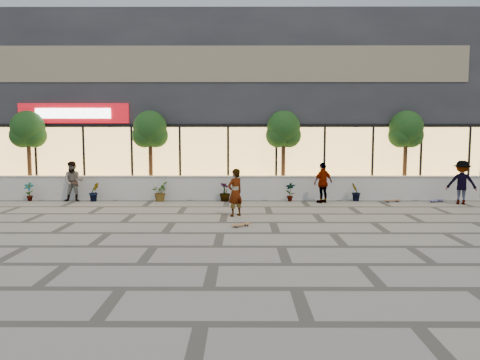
{
  "coord_description": "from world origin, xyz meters",
  "views": [
    {
      "loc": [
        0.62,
        -13.39,
        2.9
      ],
      "look_at": [
        0.56,
        2.58,
        1.3
      ],
      "focal_mm": 35.0,
      "sensor_mm": 36.0,
      "label": 1
    }
  ],
  "objects_px": {
    "tree_mideast": "(284,131)",
    "skater_right_far": "(462,182)",
    "skateboard_right_far": "(437,200)",
    "skater_center": "(235,192)",
    "tree_midwest": "(150,131)",
    "tree_east": "(406,131)",
    "skater_left": "(73,182)",
    "tree_west": "(28,131)",
    "skateboard_center": "(241,225)",
    "skater_right_near": "(323,183)",
    "skateboard_right_near": "(392,200)"
  },
  "relations": [
    {
      "from": "tree_west",
      "to": "tree_east",
      "type": "relative_size",
      "value": 1.0
    },
    {
      "from": "skater_left",
      "to": "skateboard_right_far",
      "type": "height_order",
      "value": "skater_left"
    },
    {
      "from": "tree_mideast",
      "to": "tree_east",
      "type": "xyz_separation_m",
      "value": [
        5.5,
        0.0,
        0.0
      ]
    },
    {
      "from": "skater_right_far",
      "to": "skateboard_center",
      "type": "xyz_separation_m",
      "value": [
        -9.01,
        -4.67,
        -0.83
      ]
    },
    {
      "from": "tree_west",
      "to": "tree_east",
      "type": "bearing_deg",
      "value": 0.0
    },
    {
      "from": "skater_left",
      "to": "skateboard_right_far",
      "type": "xyz_separation_m",
      "value": [
        15.4,
        -0.1,
        -0.78
      ]
    },
    {
      "from": "skateboard_right_far",
      "to": "tree_midwest",
      "type": "bearing_deg",
      "value": 146.01
    },
    {
      "from": "skater_center",
      "to": "skateboard_center",
      "type": "distance_m",
      "value": 2.04
    },
    {
      "from": "tree_midwest",
      "to": "skater_center",
      "type": "bearing_deg",
      "value": -51.42
    },
    {
      "from": "tree_east",
      "to": "skateboard_right_near",
      "type": "height_order",
      "value": "tree_east"
    },
    {
      "from": "tree_west",
      "to": "skater_right_far",
      "type": "distance_m",
      "value": 18.84
    },
    {
      "from": "tree_west",
      "to": "tree_midwest",
      "type": "relative_size",
      "value": 1.0
    },
    {
      "from": "tree_midwest",
      "to": "skateboard_center",
      "type": "distance_m",
      "value": 8.42
    },
    {
      "from": "tree_mideast",
      "to": "skater_center",
      "type": "xyz_separation_m",
      "value": [
        -2.11,
        -4.88,
        -2.15
      ]
    },
    {
      "from": "tree_midwest",
      "to": "skateboard_center",
      "type": "bearing_deg",
      "value": -58.73
    },
    {
      "from": "skater_left",
      "to": "skater_right_far",
      "type": "relative_size",
      "value": 0.96
    },
    {
      "from": "tree_midwest",
      "to": "tree_east",
      "type": "xyz_separation_m",
      "value": [
        11.5,
        0.0,
        0.0
      ]
    },
    {
      "from": "tree_midwest",
      "to": "tree_east",
      "type": "height_order",
      "value": "same"
    },
    {
      "from": "tree_east",
      "to": "skater_center",
      "type": "relative_size",
      "value": 2.34
    },
    {
      "from": "tree_west",
      "to": "skateboard_center",
      "type": "bearing_deg",
      "value": -35.12
    },
    {
      "from": "skateboard_right_far",
      "to": "skater_right_near",
      "type": "bearing_deg",
      "value": 155.33
    },
    {
      "from": "skater_center",
      "to": "skater_right_far",
      "type": "height_order",
      "value": "skater_right_far"
    },
    {
      "from": "skateboard_right_near",
      "to": "skateboard_right_far",
      "type": "xyz_separation_m",
      "value": [
        1.87,
        0.0,
        -0.0
      ]
    },
    {
      "from": "skater_right_near",
      "to": "skateboard_center",
      "type": "bearing_deg",
      "value": 21.48
    },
    {
      "from": "tree_midwest",
      "to": "skater_center",
      "type": "relative_size",
      "value": 2.34
    },
    {
      "from": "skater_right_far",
      "to": "skateboard_right_far",
      "type": "relative_size",
      "value": 2.34
    },
    {
      "from": "tree_east",
      "to": "skateboard_center",
      "type": "bearing_deg",
      "value": -137.6
    },
    {
      "from": "tree_mideast",
      "to": "skateboard_right_near",
      "type": "distance_m",
      "value": 5.56
    },
    {
      "from": "tree_east",
      "to": "skater_left",
      "type": "xyz_separation_m",
      "value": [
        -14.53,
        -1.4,
        -2.13
      ]
    },
    {
      "from": "skater_center",
      "to": "skateboard_right_far",
      "type": "distance_m",
      "value": 9.16
    },
    {
      "from": "tree_west",
      "to": "skateboard_center",
      "type": "xyz_separation_m",
      "value": [
        9.6,
        -6.75,
        -2.92
      ]
    },
    {
      "from": "skater_right_near",
      "to": "skater_right_far",
      "type": "bearing_deg",
      "value": 141.64
    },
    {
      "from": "tree_east",
      "to": "skater_center",
      "type": "xyz_separation_m",
      "value": [
        -7.61,
        -4.88,
        -2.15
      ]
    },
    {
      "from": "tree_midwest",
      "to": "skater_right_near",
      "type": "distance_m",
      "value": 8.0
    },
    {
      "from": "tree_midwest",
      "to": "skater_right_far",
      "type": "distance_m",
      "value": 13.44
    },
    {
      "from": "skater_left",
      "to": "skater_right_near",
      "type": "height_order",
      "value": "skater_left"
    },
    {
      "from": "tree_mideast",
      "to": "skateboard_right_near",
      "type": "relative_size",
      "value": 4.97
    },
    {
      "from": "skateboard_center",
      "to": "skateboard_right_far",
      "type": "relative_size",
      "value": 0.85
    },
    {
      "from": "tree_east",
      "to": "skateboard_center",
      "type": "height_order",
      "value": "tree_east"
    },
    {
      "from": "skater_right_near",
      "to": "skater_right_far",
      "type": "relative_size",
      "value": 0.94
    },
    {
      "from": "tree_west",
      "to": "skateboard_right_near",
      "type": "distance_m",
      "value": 16.33
    },
    {
      "from": "tree_west",
      "to": "skater_right_near",
      "type": "xyz_separation_m",
      "value": [
        13.02,
        -1.7,
        -2.14
      ]
    },
    {
      "from": "tree_east",
      "to": "skater_left",
      "type": "height_order",
      "value": "tree_east"
    },
    {
      "from": "skateboard_right_far",
      "to": "skateboard_center",
      "type": "bearing_deg",
      "value": -174.62
    },
    {
      "from": "tree_midwest",
      "to": "skateboard_center",
      "type": "height_order",
      "value": "tree_midwest"
    },
    {
      "from": "tree_mideast",
      "to": "skater_right_far",
      "type": "relative_size",
      "value": 2.18
    },
    {
      "from": "tree_midwest",
      "to": "skater_right_far",
      "type": "height_order",
      "value": "tree_midwest"
    },
    {
      "from": "skater_right_near",
      "to": "skater_right_far",
      "type": "height_order",
      "value": "skater_right_far"
    },
    {
      "from": "skater_right_near",
      "to": "skater_center",
      "type": "bearing_deg",
      "value": 6.78
    },
    {
      "from": "tree_mideast",
      "to": "skateboard_right_far",
      "type": "bearing_deg",
      "value": -13.26
    }
  ]
}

